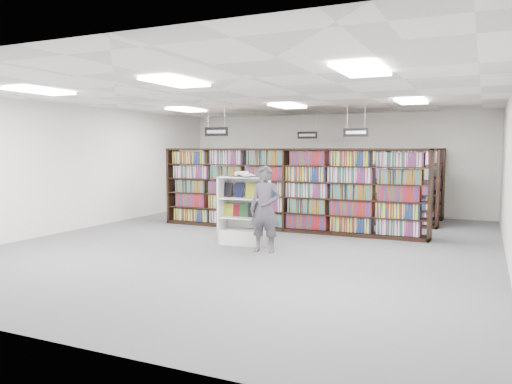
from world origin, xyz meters
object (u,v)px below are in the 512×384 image
at_px(bookshelf_row_near, 287,190).
at_px(shopper, 265,209).
at_px(endcap_display, 245,222).
at_px(open_book, 242,175).

xyz_separation_m(bookshelf_row_near, shopper, (0.56, -2.70, -0.17)).
distance_m(bookshelf_row_near, endcap_display, 2.18).
bearing_deg(bookshelf_row_near, shopper, -78.20).
xyz_separation_m(endcap_display, open_book, (-0.04, -0.05, 1.03)).
bearing_deg(shopper, open_book, 140.56).
xyz_separation_m(bookshelf_row_near, open_book, (-0.22, -2.15, 0.47)).
bearing_deg(endcap_display, shopper, -42.71).
distance_m(endcap_display, open_book, 1.03).
bearing_deg(bookshelf_row_near, open_book, -95.92).
xyz_separation_m(bookshelf_row_near, endcap_display, (-0.19, -2.10, -0.56)).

